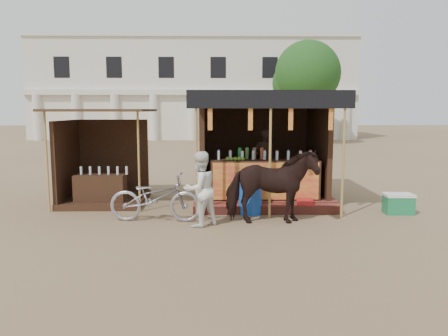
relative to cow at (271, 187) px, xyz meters
name	(u,v)px	position (x,y,z in m)	size (l,w,h in m)	color
ground	(226,238)	(-0.96, -1.03, -0.78)	(120.00, 120.00, 0.00)	#846B4C
main_stall	(262,162)	(0.04, 2.33, 0.24)	(3.60, 3.61, 2.78)	brown
secondary_stall	(99,169)	(-4.13, 2.21, 0.07)	(2.40, 2.40, 2.38)	#3C2216
cow	(271,187)	(0.00, 0.00, 0.00)	(0.84, 1.85, 1.57)	black
motorbike	(155,198)	(-2.43, 0.25, -0.27)	(0.68, 1.95, 1.02)	#A1A0A8
bystander	(200,189)	(-1.47, -0.16, -0.02)	(0.75, 0.58, 1.53)	white
blue_barrel	(250,197)	(-0.36, 0.89, -0.40)	(0.54, 0.54, 0.76)	#1648AA
red_crate	(305,206)	(0.92, 0.97, -0.63)	(0.37, 0.37, 0.30)	#AD1C1D
cooler	(398,204)	(3.04, 0.84, -0.55)	(0.66, 0.47, 0.46)	#1B7A46
background_building	(195,91)	(-2.96, 28.91, 3.20)	(26.00, 7.45, 8.18)	silver
tree	(304,76)	(4.85, 21.11, 3.85)	(4.50, 4.40, 7.00)	#382314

